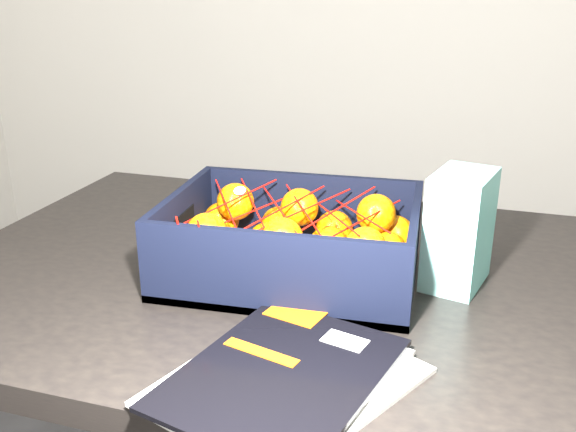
% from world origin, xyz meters
% --- Properties ---
extents(table, '(1.25, 0.88, 0.75)m').
position_xyz_m(table, '(0.07, 0.07, 0.65)').
color(table, black).
rests_on(table, ground).
extents(magazine_stack, '(0.33, 0.35, 0.02)m').
position_xyz_m(magazine_stack, '(0.11, -0.23, 0.76)').
color(magazine_stack, silver).
rests_on(magazine_stack, table).
extents(produce_crate, '(0.38, 0.29, 0.13)m').
position_xyz_m(produce_crate, '(0.05, 0.05, 0.79)').
color(produce_crate, brown).
rests_on(produce_crate, table).
extents(clementine_heap, '(0.37, 0.27, 0.11)m').
position_xyz_m(clementine_heap, '(0.05, 0.06, 0.81)').
color(clementine_heap, orange).
rests_on(clementine_heap, produce_crate).
extents(mesh_net, '(0.32, 0.25, 0.09)m').
position_xyz_m(mesh_net, '(0.04, 0.04, 0.86)').
color(mesh_net, red).
rests_on(mesh_net, clementine_heap).
extents(retail_carton, '(0.11, 0.14, 0.18)m').
position_xyz_m(retail_carton, '(0.30, 0.08, 0.84)').
color(retail_carton, silver).
rests_on(retail_carton, table).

